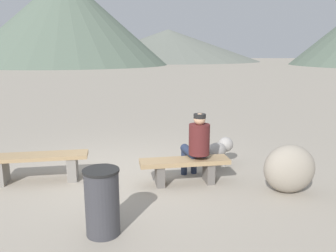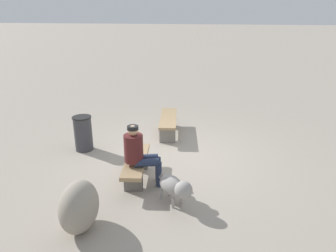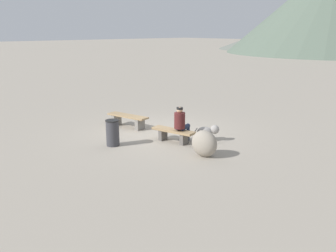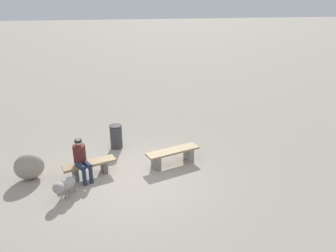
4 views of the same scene
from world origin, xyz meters
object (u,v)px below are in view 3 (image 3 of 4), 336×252
boulder (204,143)px  dog (208,131)px  seated_person (181,122)px  bench_left (128,119)px  trash_bin (113,133)px  bench_right (173,133)px

boulder → dog: bearing=128.0°
seated_person → dog: bearing=38.9°
seated_person → dog: (0.47, 0.79, -0.34)m
bench_left → dog: dog is taller
trash_bin → bench_right: bearing=58.9°
bench_right → seated_person: size_ratio=1.29×
trash_bin → dog: bearing=56.9°
bench_left → boulder: bearing=-16.2°
bench_left → seated_person: seated_person is taller
seated_person → trash_bin: bearing=-144.0°
dog → boulder: (0.96, -1.23, 0.05)m
bench_right → boulder: (1.64, -0.30, 0.09)m
bench_left → trash_bin: trash_bin is taller
seated_person → boulder: 1.53m
bench_left → boulder: (4.17, -0.32, 0.07)m
bench_left → dog: 3.34m
bench_left → seated_person: 2.76m
dog → bench_right: bearing=-176.7°
bench_right → dog: (0.68, 0.93, 0.04)m
trash_bin → boulder: size_ratio=1.03×
seated_person → boulder: seated_person is taller
seated_person → dog: 0.98m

